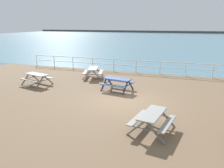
# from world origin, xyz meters

# --- Properties ---
(ground_plane) EXTENTS (30.00, 24.00, 0.20)m
(ground_plane) POSITION_xyz_m (0.00, 0.00, -0.10)
(ground_plane) COLOR brown
(sea_band) EXTENTS (142.00, 90.00, 0.01)m
(sea_band) POSITION_xyz_m (0.00, 52.75, 0.00)
(sea_band) COLOR teal
(sea_band) RESTS_ON ground
(distant_shoreline) EXTENTS (142.00, 6.00, 1.80)m
(distant_shoreline) POSITION_xyz_m (0.00, 95.75, 0.00)
(distant_shoreline) COLOR #4C4C47
(distant_shoreline) RESTS_ON ground
(seaward_railing) EXTENTS (23.07, 0.07, 1.08)m
(seaward_railing) POSITION_xyz_m (-0.00, 7.75, 0.76)
(seaward_railing) COLOR white
(seaward_railing) RESTS_ON ground
(picnic_table_near_left) EXTENTS (2.13, 1.92, 0.80)m
(picnic_table_near_left) POSITION_xyz_m (-6.77, 1.42, 0.58)
(picnic_table_near_left) COLOR gray
(picnic_table_near_left) RESTS_ON ground
(picnic_table_mid_centre) EXTENTS (1.95, 2.15, 0.80)m
(picnic_table_mid_centre) POSITION_xyz_m (-3.87, 4.71, 0.58)
(picnic_table_mid_centre) COLOR gray
(picnic_table_mid_centre) RESTS_ON ground
(picnic_table_far_right) EXTENTS (1.80, 2.03, 0.80)m
(picnic_table_far_right) POSITION_xyz_m (2.07, -3.09, 0.58)
(picnic_table_far_right) COLOR gray
(picnic_table_far_right) RESTS_ON ground
(picnic_table_seaward) EXTENTS (2.05, 1.82, 0.80)m
(picnic_table_seaward) POSITION_xyz_m (-0.99, 1.97, 0.58)
(picnic_table_seaward) COLOR #334C84
(picnic_table_seaward) RESTS_ON ground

